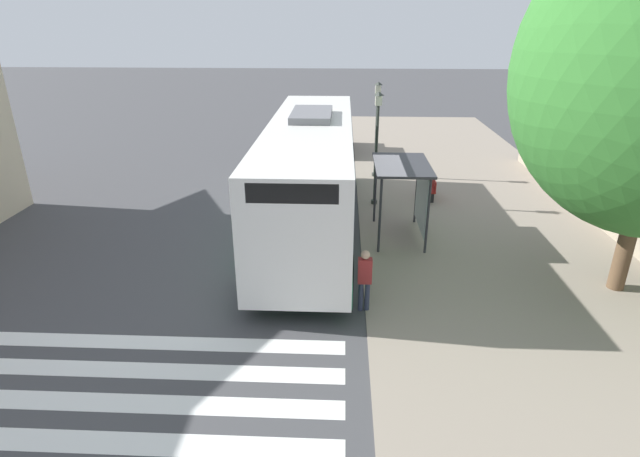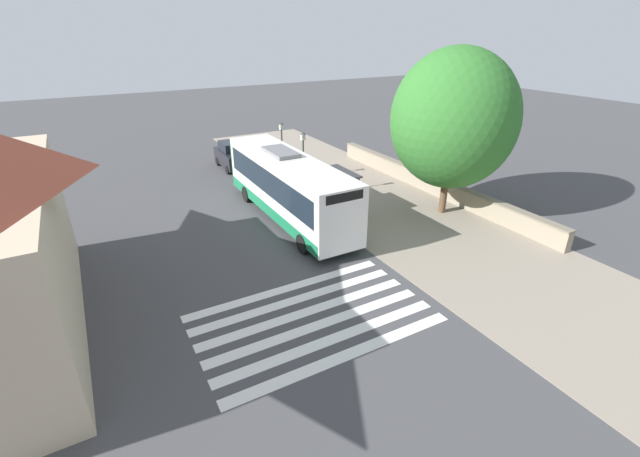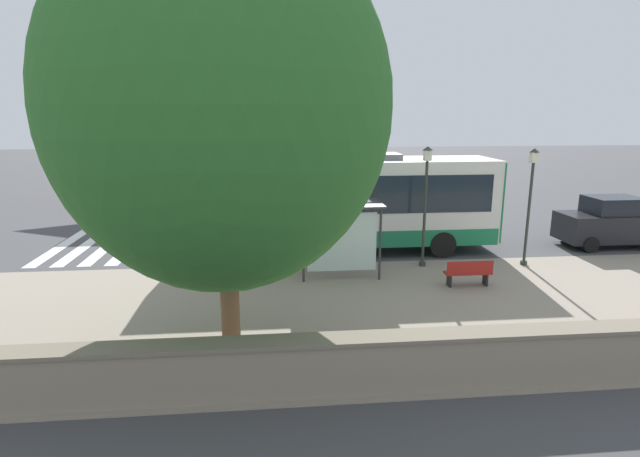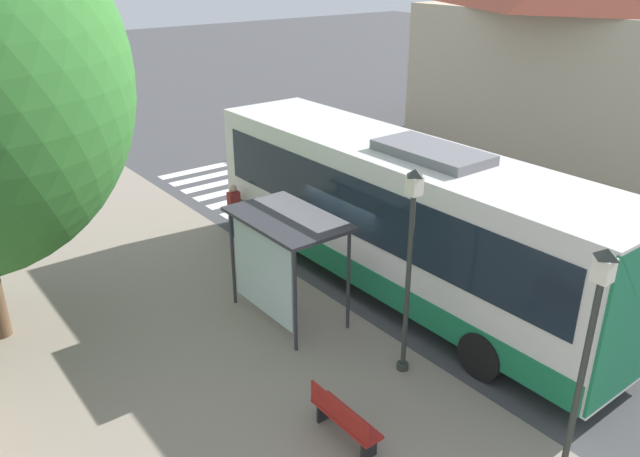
# 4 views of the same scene
# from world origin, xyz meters

# --- Properties ---
(ground_plane) EXTENTS (120.00, 120.00, 0.00)m
(ground_plane) POSITION_xyz_m (0.00, 0.00, 0.00)
(ground_plane) COLOR #424244
(ground_plane) RESTS_ON ground
(sidewalk_plaza) EXTENTS (9.00, 44.00, 0.02)m
(sidewalk_plaza) POSITION_xyz_m (-4.50, 0.00, 0.01)
(sidewalk_plaza) COLOR gray
(sidewalk_plaza) RESTS_ON ground
(crosswalk_stripes) EXTENTS (9.00, 5.25, 0.01)m
(crosswalk_stripes) POSITION_xyz_m (5.00, 8.43, 0.00)
(crosswalk_stripes) COLOR silver
(crosswalk_stripes) RESTS_ON ground
(stone_wall) EXTENTS (0.60, 20.00, 1.18)m
(stone_wall) POSITION_xyz_m (-8.55, 0.00, 0.60)
(stone_wall) COLOR gray
(stone_wall) RESTS_ON ground
(bus) EXTENTS (2.78, 11.96, 3.87)m
(bus) POSITION_xyz_m (1.69, -0.68, 1.99)
(bus) COLOR silver
(bus) RESTS_ON ground
(bus_shelter) EXTENTS (1.73, 2.81, 2.50)m
(bus_shelter) POSITION_xyz_m (-1.40, -0.15, 2.07)
(bus_shelter) COLOR #2D2D33
(bus_shelter) RESTS_ON ground
(pedestrian) EXTENTS (0.34, 0.22, 1.64)m
(pedestrian) POSITION_xyz_m (0.05, 4.47, 0.96)
(pedestrian) COLOR #2D3347
(pedestrian) RESTS_ON ground
(bench) EXTENTS (0.40, 1.49, 0.88)m
(bench) POSITION_xyz_m (-2.87, -4.08, 0.47)
(bench) COLOR maroon
(bench) RESTS_ON ground
(street_lamp_near) EXTENTS (0.28, 0.28, 4.29)m
(street_lamp_near) POSITION_xyz_m (-0.63, -3.27, 2.54)
(street_lamp_near) COLOR #2D332D
(street_lamp_near) RESTS_ON ground
(street_lamp_far) EXTENTS (0.28, 0.28, 4.21)m
(street_lamp_far) POSITION_xyz_m (-0.85, -6.99, 2.50)
(street_lamp_far) COLOR #2D332D
(street_lamp_far) RESTS_ON ground
(shade_tree) EXTENTS (6.97, 6.97, 9.39)m
(shade_tree) POSITION_xyz_m (-6.77, 3.06, 5.55)
(shade_tree) COLOR brown
(shade_tree) RESTS_ON ground
(parked_car_behind_bus) EXTENTS (1.93, 3.93, 2.06)m
(parked_car_behind_bus) POSITION_xyz_m (1.34, -11.72, 0.99)
(parked_car_behind_bus) COLOR black
(parked_car_behind_bus) RESTS_ON ground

